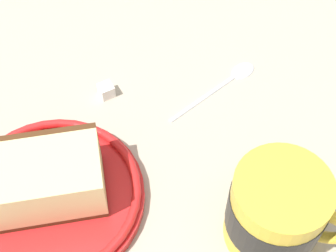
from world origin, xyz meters
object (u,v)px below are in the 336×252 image
(cake_slice, at_px, (46,178))
(tea_mug, at_px, (277,211))
(small_plate, at_px, (52,196))
(teaspoon, at_px, (230,78))
(sugar_cube, at_px, (106,90))

(cake_slice, xyz_separation_m, tea_mug, (0.14, -0.14, 0.01))
(small_plate, xyz_separation_m, tea_mug, (0.14, -0.14, 0.03))
(small_plate, relative_size, tea_mug, 1.78)
(small_plate, distance_m, cake_slice, 0.03)
(cake_slice, height_order, teaspoon, cake_slice)
(tea_mug, distance_m, sugar_cube, 0.22)
(teaspoon, bearing_deg, sugar_cube, 154.13)
(sugar_cube, bearing_deg, cake_slice, -143.39)
(cake_slice, distance_m, tea_mug, 0.20)
(cake_slice, bearing_deg, sugar_cube, 36.61)
(small_plate, relative_size, cake_slice, 1.44)
(teaspoon, relative_size, sugar_cube, 8.37)
(cake_slice, relative_size, tea_mug, 1.24)
(small_plate, height_order, tea_mug, tea_mug)
(cake_slice, distance_m, sugar_cube, 0.13)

